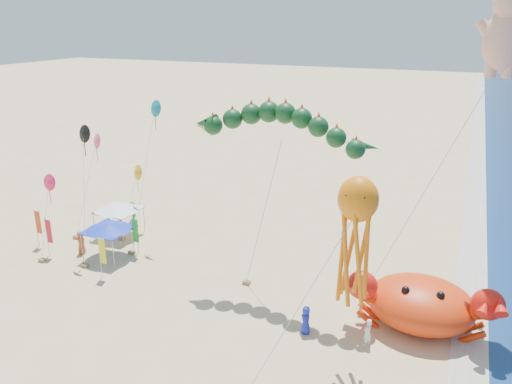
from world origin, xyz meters
TOP-DOWN VIEW (x-y plane):
  - ground at (0.00, 0.00)m, footprint 320.00×320.00m
  - foam_strip at (12.00, 0.00)m, footprint 320.00×320.00m
  - crab_inflatable at (9.13, 0.55)m, footprint 8.46×5.72m
  - dragon_kite at (-0.26, 1.59)m, footprint 11.44×2.39m
  - cherub_kite at (11.52, 5.22)m, footprint 7.42×2.95m
  - octopus_kite at (6.02, -4.51)m, footprint 5.12×5.81m
  - canopy_blue at (-13.64, 0.83)m, footprint 3.47×3.47m
  - canopy_white at (-15.54, 4.39)m, footprint 3.46×3.46m
  - feather_flags at (-15.42, -0.33)m, footprint 8.65×3.88m
  - beachgoers at (-10.86, 2.63)m, footprint 24.14×11.08m
  - small_kites at (-15.48, 3.18)m, footprint 7.94×9.21m

SIDE VIEW (x-z plane):
  - ground at x=0.00m, z-range 0.00..0.00m
  - foam_strip at x=12.00m, z-range 0.01..0.01m
  - beachgoers at x=-10.86m, z-range -0.04..1.81m
  - crab_inflatable at x=9.13m, z-range -0.22..3.49m
  - feather_flags at x=-15.42m, z-range 0.41..3.61m
  - canopy_white at x=-15.54m, z-range 1.09..3.79m
  - canopy_blue at x=-13.64m, z-range 1.09..3.79m
  - small_kites at x=-15.48m, z-range 1.24..12.73m
  - octopus_kite at x=6.02m, z-range 2.48..12.94m
  - dragon_kite at x=-0.26m, z-range 4.79..16.89m
  - cherub_kite at x=11.52m, z-range 7.21..26.36m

